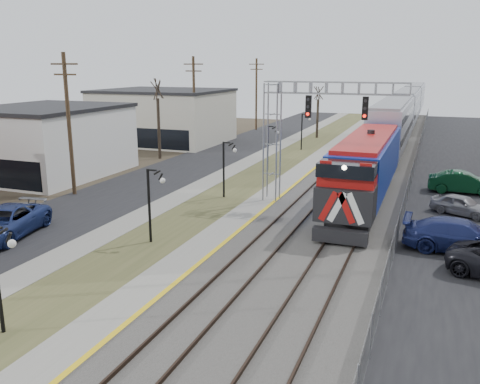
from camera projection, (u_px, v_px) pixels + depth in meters
The scene contains 19 objects.
street_west at pixel (176, 171), 44.87m from camera, with size 7.00×120.00×0.04m, color black.
sidewalk at pixel (223, 175), 43.30m from camera, with size 2.00×120.00×0.08m, color gray.
grass_median at pixel (256, 177), 42.26m from camera, with size 4.00×120.00×0.06m, color #424726.
platform at pixel (291, 179), 41.20m from camera, with size 2.00×120.00×0.24m, color gray.
ballast_bed at pixel (353, 184), 39.47m from camera, with size 8.00×120.00×0.20m, color #595651.
platform_edge at pixel (302, 179), 40.86m from camera, with size 0.24×120.00×0.01m, color gold.
track_near at pixel (328, 180), 40.12m from camera, with size 1.58×120.00×0.15m.
track_far at pixel (373, 184), 38.90m from camera, with size 1.58×120.00×0.15m.
train at pixel (403, 114), 65.47m from camera, with size 3.00×85.85×5.33m.
signal_gantry at pixel (298, 122), 32.75m from camera, with size 9.00×1.07×8.15m.
lampposts at pixel (152, 205), 26.65m from camera, with size 0.14×62.14×4.00m.
utility_poles at pixel (69, 126), 35.64m from camera, with size 0.28×80.28×10.00m.
fence at pixel (411, 180), 37.84m from camera, with size 0.04×120.00×1.60m, color gray.
bare_trees at pixel (184, 135), 48.16m from camera, with size 12.30×42.30×5.95m.
car_lot_d at pixel (462, 237), 25.30m from camera, with size 2.29×5.64×1.64m, color navy.
car_lot_e at pixel (462, 206), 31.58m from camera, with size 1.50×3.74×1.27m, color gray.
car_lot_f at pixel (463, 183), 36.94m from camera, with size 1.66×4.77×1.57m, color #0A361C.
car_street_a at pixel (4, 223), 27.46m from camera, with size 2.73×5.92×1.65m, color navy.
car_street_b at pixel (9, 220), 28.29m from camera, with size 2.03×4.98×1.45m, color gray.
Camera 1 is at (9.51, -4.03, 9.18)m, focal length 38.00 mm.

